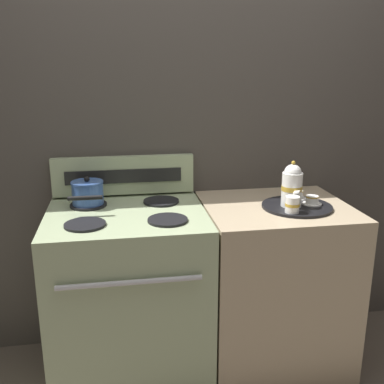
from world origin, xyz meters
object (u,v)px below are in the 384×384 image
at_px(serving_tray, 297,206).
at_px(teacup_left, 297,195).
at_px(teacup_right, 312,200).
at_px(creamer_jug, 292,205).
at_px(teapot, 292,186).
at_px(stove, 130,295).
at_px(saucepan, 88,193).

relative_size(serving_tray, teacup_left, 3.61).
distance_m(teacup_right, creamer_jug, 0.19).
relative_size(serving_tray, teapot, 1.52).
bearing_deg(serving_tray, teacup_right, 0.35).
height_order(stove, teacup_left, teacup_left).
bearing_deg(creamer_jug, stove, 168.30).
height_order(serving_tray, teacup_left, teacup_left).
xyz_separation_m(teapot, creamer_jug, (-0.03, -0.10, -0.07)).
bearing_deg(teacup_right, creamer_jug, -144.45).
xyz_separation_m(saucepan, teacup_right, (1.14, -0.21, -0.04)).
distance_m(saucepan, serving_tray, 1.08).
bearing_deg(saucepan, teacup_right, -10.19).
height_order(stove, teacup_right, teacup_right).
xyz_separation_m(teapot, teacup_left, (0.08, 0.12, -0.09)).
bearing_deg(teacup_left, saucepan, 175.08).
relative_size(teapot, teacup_right, 2.37).
height_order(serving_tray, teapot, teapot).
xyz_separation_m(serving_tray, creamer_jug, (-0.07, -0.11, 0.05)).
bearing_deg(teapot, teacup_right, 4.99).
bearing_deg(teacup_right, teacup_left, 109.12).
bearing_deg(teapot, stove, 175.35).
distance_m(serving_tray, teacup_right, 0.09).
distance_m(stove, creamer_jug, 0.96).
relative_size(stove, serving_tray, 2.57).
height_order(teacup_left, teacup_right, same).
height_order(saucepan, teacup_right, saucepan).
bearing_deg(creamer_jug, teacup_left, 62.58).
height_order(stove, serving_tray, serving_tray).
bearing_deg(saucepan, stove, -37.78).
bearing_deg(teapot, creamer_jug, -108.89).
bearing_deg(saucepan, teapot, -11.88).
relative_size(teapot, teacup_left, 2.37).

